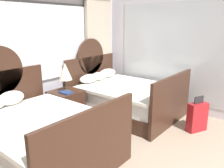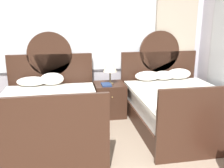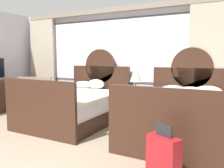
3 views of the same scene
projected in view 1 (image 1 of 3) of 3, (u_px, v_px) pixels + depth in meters
wall_back_window at (10, 57)px, 4.23m from camera, size 5.96×0.22×2.70m
wall_right_mirror at (200, 55)px, 5.03m from camera, size 0.08×4.96×2.70m
bed_near_window at (38, 134)px, 3.54m from camera, size 1.66×2.25×1.66m
bed_near_mirror at (124, 97)px, 5.27m from camera, size 1.66×2.25×1.66m
nightstand_between_beds at (66, 106)px, 4.84m from camera, size 0.59×0.61×0.66m
table_lamp_on_nightstand at (65, 72)px, 4.64m from camera, size 0.27×0.27×0.59m
book_on_nightstand at (66, 92)px, 4.61m from camera, size 0.18×0.26×0.03m
suitcase_on_floor at (197, 117)px, 4.40m from camera, size 0.43×0.32×0.70m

